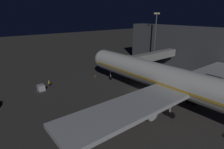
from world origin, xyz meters
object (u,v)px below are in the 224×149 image
object	(u,v)px
apron_floodlight_mast	(155,36)
traffic_cone_nose_starboard	(95,76)
jet_bridge	(148,57)
airliner_at_gate	(177,82)
ground_crew_near_nose_gear	(49,83)
traffic_cone_nose_port	(106,73)
baggage_container_mid_row	(41,88)

from	to	relation	value
apron_floodlight_mast	traffic_cone_nose_starboard	distance (m)	29.95
jet_bridge	apron_floodlight_mast	bearing A→B (deg)	-148.44
jet_bridge	airliner_at_gate	bearing A→B (deg)	56.07
ground_crew_near_nose_gear	traffic_cone_nose_starboard	distance (m)	15.02
airliner_at_gate	traffic_cone_nose_port	distance (m)	29.02
airliner_at_gate	traffic_cone_nose_starboard	xyz separation A→B (m)	(2.20, -28.38, -5.64)
jet_bridge	traffic_cone_nose_port	size ratio (longest dim) A/B	43.70
jet_bridge	traffic_cone_nose_port	bearing A→B (deg)	-41.60
airliner_at_gate	ground_crew_near_nose_gear	world-z (taller)	airliner_at_gate
ground_crew_near_nose_gear	airliner_at_gate	bearing A→B (deg)	120.37
apron_floodlight_mast	traffic_cone_nose_port	distance (m)	25.93
jet_bridge	traffic_cone_nose_starboard	distance (m)	18.59
baggage_container_mid_row	ground_crew_near_nose_gear	world-z (taller)	ground_crew_near_nose_gear
airliner_at_gate	traffic_cone_nose_starboard	bearing A→B (deg)	-85.57
jet_bridge	ground_crew_near_nose_gear	size ratio (longest dim) A/B	13.04
baggage_container_mid_row	traffic_cone_nose_port	world-z (taller)	baggage_container_mid_row
baggage_container_mid_row	traffic_cone_nose_starboard	size ratio (longest dim) A/B	3.39
apron_floodlight_mast	baggage_container_mid_row	world-z (taller)	apron_floodlight_mast
traffic_cone_nose_starboard	airliner_at_gate	bearing A→B (deg)	94.43
airliner_at_gate	ground_crew_near_nose_gear	distance (m)	34.32
airliner_at_gate	ground_crew_near_nose_gear	bearing A→B (deg)	-59.63
airliner_at_gate	jet_bridge	xyz separation A→B (m)	(-12.78, -18.99, 0.11)
airliner_at_gate	baggage_container_mid_row	distance (m)	34.59
jet_bridge	ground_crew_near_nose_gear	distance (m)	32.08
jet_bridge	apron_floodlight_mast	distance (m)	15.92
baggage_container_mid_row	jet_bridge	bearing A→B (deg)	164.89
baggage_container_mid_row	ground_crew_near_nose_gear	xyz separation A→B (m)	(-2.74, -1.49, 0.23)
apron_floodlight_mast	traffic_cone_nose_port	world-z (taller)	apron_floodlight_mast
airliner_at_gate	jet_bridge	size ratio (longest dim) A/B	2.46
baggage_container_mid_row	traffic_cone_nose_port	distance (m)	22.13
airliner_at_gate	traffic_cone_nose_starboard	distance (m)	29.02
airliner_at_gate	apron_floodlight_mast	xyz separation A→B (m)	(-25.50, -26.81, 5.62)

